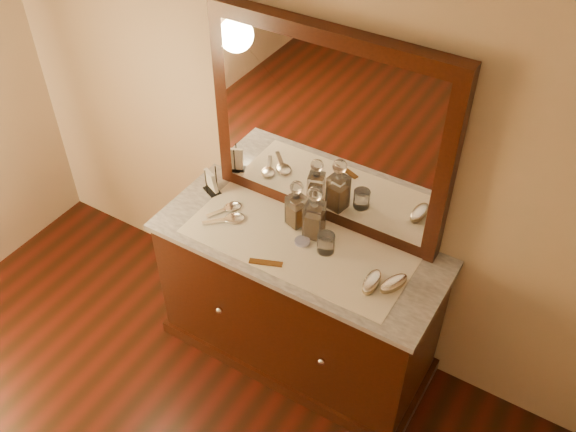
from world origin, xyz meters
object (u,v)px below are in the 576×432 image
at_px(decanter_left, 296,208).
at_px(decanter_right, 314,217).
at_px(brush_near, 372,282).
at_px(comb, 266,263).
at_px(hand_mirror_outer, 230,208).
at_px(brush_far, 394,284).
at_px(hand_mirror_inner, 231,219).
at_px(pin_dish, 302,241).
at_px(napkin_rack, 211,182).
at_px(mirror_frame, 328,131).
at_px(dresser_cabinet, 298,302).

xyz_separation_m(decanter_left, decanter_right, (0.11, -0.02, 0.01)).
distance_m(decanter_right, brush_near, 0.42).
relative_size(comb, brush_near, 1.01).
distance_m(decanter_right, hand_mirror_outer, 0.47).
height_order(brush_far, hand_mirror_inner, brush_far).
height_order(decanter_left, brush_far, decanter_left).
relative_size(pin_dish, napkin_rack, 0.50).
height_order(brush_near, hand_mirror_inner, brush_near).
relative_size(decanter_left, brush_far, 1.61).
bearing_deg(comb, decanter_left, 72.09).
relative_size(comb, decanter_left, 0.59).
height_order(napkin_rack, brush_far, napkin_rack).
bearing_deg(mirror_frame, pin_dish, -86.52).
xyz_separation_m(napkin_rack, brush_near, (1.00, -0.16, -0.04)).
relative_size(decanter_left, hand_mirror_outer, 1.37).
bearing_deg(napkin_rack, pin_dish, -8.31).
height_order(dresser_cabinet, hand_mirror_inner, hand_mirror_inner).
xyz_separation_m(comb, decanter_right, (0.09, 0.28, 0.11)).
bearing_deg(mirror_frame, brush_far, -28.10).
bearing_deg(mirror_frame, brush_near, -36.80).
xyz_separation_m(comb, brush_near, (0.48, 0.13, 0.02)).
xyz_separation_m(comb, napkin_rack, (-0.53, 0.30, 0.05)).
distance_m(pin_dish, comb, 0.22).
xyz_separation_m(comb, hand_mirror_outer, (-0.36, 0.22, 0.00)).
distance_m(pin_dish, decanter_right, 0.13).
bearing_deg(brush_far, hand_mirror_outer, 176.97).
bearing_deg(mirror_frame, decanter_right, -78.25).
bearing_deg(brush_near, brush_far, 26.19).
xyz_separation_m(pin_dish, hand_mirror_outer, (-0.44, 0.02, 0.00)).
distance_m(mirror_frame, pin_dish, 0.54).
height_order(mirror_frame, decanter_left, mirror_frame).
distance_m(napkin_rack, brush_far, 1.10).
xyz_separation_m(pin_dish, decanter_left, (-0.09, 0.10, 0.10)).
bearing_deg(hand_mirror_inner, napkin_rack, 147.93).
bearing_deg(hand_mirror_inner, dresser_cabinet, 6.25).
height_order(pin_dish, comb, pin_dish).
bearing_deg(napkin_rack, brush_near, -9.21).
relative_size(brush_near, hand_mirror_outer, 0.81).
relative_size(comb, hand_mirror_inner, 0.83).
relative_size(pin_dish, decanter_right, 0.26).
bearing_deg(napkin_rack, decanter_right, -0.98).
distance_m(comb, hand_mirror_outer, 0.43).
distance_m(comb, brush_near, 0.50).
xyz_separation_m(dresser_cabinet, mirror_frame, (0.00, 0.25, 0.94)).
relative_size(pin_dish, hand_mirror_inner, 0.40).
relative_size(napkin_rack, decanter_right, 0.51).
bearing_deg(hand_mirror_inner, brush_near, -1.97).
xyz_separation_m(brush_near, hand_mirror_inner, (-0.79, 0.03, -0.01)).
bearing_deg(decanter_right, mirror_frame, 101.75).
height_order(brush_near, hand_mirror_outer, brush_near).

